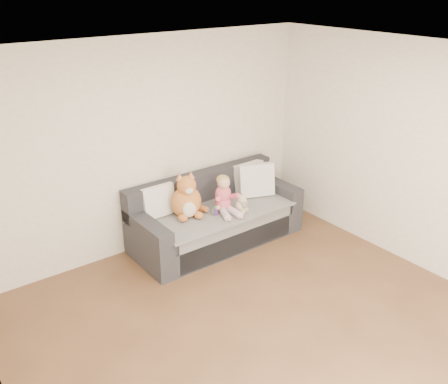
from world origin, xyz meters
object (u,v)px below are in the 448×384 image
Objects in this scene: sofa at (215,219)px; teddy_bear at (242,205)px; toddler at (224,196)px; plush_cat at (187,200)px; sippy_cup at (215,210)px.

sofa is 8.84× the size of teddy_bear.
sofa is 4.58× the size of toddler.
plush_cat is 4.77× the size of sippy_cup.
sippy_cup is at bearing -124.62° from sofa.
teddy_bear reaches higher than sippy_cup.
sippy_cup is at bearing -157.90° from toddler.
sippy_cup is (-0.12, -0.17, 0.23)m from sofa.
plush_cat is (-0.41, 0.01, 0.38)m from sofa.
toddler reaches higher than sippy_cup.
sippy_cup is at bearing 133.48° from teddy_bear.
plush_cat is 0.38m from sippy_cup.
sofa is at bearing 12.65° from plush_cat.
plush_cat reaches higher than sofa.
plush_cat is at bearing 178.27° from sofa.
teddy_bear is (0.15, -0.17, -0.10)m from toddler.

